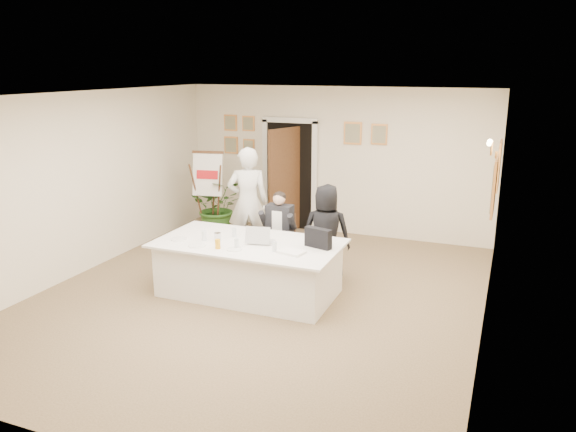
% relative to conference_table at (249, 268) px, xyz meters
% --- Properties ---
extents(floor, '(7.00, 7.00, 0.00)m').
position_rel_conference_table_xyz_m(floor, '(0.17, -0.06, -0.39)').
color(floor, brown).
rests_on(floor, ground).
extents(ceiling, '(6.00, 7.00, 0.02)m').
position_rel_conference_table_xyz_m(ceiling, '(0.17, -0.06, 2.41)').
color(ceiling, white).
rests_on(ceiling, wall_back).
extents(wall_back, '(6.00, 0.10, 2.80)m').
position_rel_conference_table_xyz_m(wall_back, '(0.17, 3.44, 1.01)').
color(wall_back, '#F3E6CD').
rests_on(wall_back, floor).
extents(wall_front, '(6.00, 0.10, 2.80)m').
position_rel_conference_table_xyz_m(wall_front, '(0.17, -3.56, 1.01)').
color(wall_front, '#F3E6CD').
rests_on(wall_front, floor).
extents(wall_left, '(0.10, 7.00, 2.80)m').
position_rel_conference_table_xyz_m(wall_left, '(-2.83, -0.06, 1.01)').
color(wall_left, '#F3E6CD').
rests_on(wall_left, floor).
extents(wall_right, '(0.10, 7.00, 2.80)m').
position_rel_conference_table_xyz_m(wall_right, '(3.17, -0.06, 1.01)').
color(wall_right, '#F3E6CD').
rests_on(wall_right, floor).
extents(doorway, '(1.14, 0.86, 2.20)m').
position_rel_conference_table_xyz_m(doorway, '(-0.71, 3.26, 0.65)').
color(doorway, black).
rests_on(doorway, floor).
extents(pictures_back_wall, '(3.40, 0.06, 0.80)m').
position_rel_conference_table_xyz_m(pictures_back_wall, '(-0.63, 3.41, 1.46)').
color(pictures_back_wall, '#D58E48').
rests_on(pictures_back_wall, wall_back).
extents(pictures_right_wall, '(0.06, 2.20, 0.80)m').
position_rel_conference_table_xyz_m(pictures_right_wall, '(3.14, 1.14, 1.36)').
color(pictures_right_wall, '#D58E48').
rests_on(pictures_right_wall, wall_right).
extents(wall_sconce, '(0.20, 0.30, 0.24)m').
position_rel_conference_table_xyz_m(wall_sconce, '(3.07, 1.14, 1.71)').
color(wall_sconce, '#C5853F').
rests_on(wall_sconce, wall_right).
extents(conference_table, '(2.59, 1.38, 0.78)m').
position_rel_conference_table_xyz_m(conference_table, '(0.00, 0.00, 0.00)').
color(conference_table, silver).
rests_on(conference_table, floor).
extents(seated_man, '(0.68, 0.70, 1.30)m').
position_rel_conference_table_xyz_m(seated_man, '(0.03, 1.03, 0.26)').
color(seated_man, black).
rests_on(seated_man, floor).
extents(flip_chart, '(0.58, 0.41, 1.61)m').
position_rel_conference_table_xyz_m(flip_chart, '(-1.90, 2.26, 0.36)').
color(flip_chart, '#3F2314').
rests_on(flip_chart, floor).
extents(standing_man, '(0.81, 0.71, 1.88)m').
position_rel_conference_table_xyz_m(standing_man, '(-0.73, 1.50, 0.55)').
color(standing_man, silver).
rests_on(standing_man, floor).
extents(standing_woman, '(0.80, 0.60, 1.48)m').
position_rel_conference_table_xyz_m(standing_woman, '(0.83, 0.95, 0.35)').
color(standing_woman, black).
rests_on(standing_woman, floor).
extents(potted_palm, '(1.26, 1.21, 1.09)m').
position_rel_conference_table_xyz_m(potted_palm, '(-1.83, 2.44, 0.15)').
color(potted_palm, '#28541C').
rests_on(potted_palm, floor).
extents(laptop, '(0.41, 0.42, 0.28)m').
position_rel_conference_table_xyz_m(laptop, '(0.18, 0.06, 0.52)').
color(laptop, '#B7BABC').
rests_on(laptop, conference_table).
extents(laptop_bag, '(0.40, 0.21, 0.27)m').
position_rel_conference_table_xyz_m(laptop_bag, '(0.99, 0.13, 0.52)').
color(laptop_bag, black).
rests_on(laptop_bag, conference_table).
extents(paper_stack, '(0.38, 0.30, 0.03)m').
position_rel_conference_table_xyz_m(paper_stack, '(0.74, -0.22, 0.40)').
color(paper_stack, white).
rests_on(paper_stack, conference_table).
extents(plate_left, '(0.27, 0.27, 0.01)m').
position_rel_conference_table_xyz_m(plate_left, '(-0.97, -0.26, 0.39)').
color(plate_left, white).
rests_on(plate_left, conference_table).
extents(plate_mid, '(0.25, 0.25, 0.01)m').
position_rel_conference_table_xyz_m(plate_mid, '(-0.58, -0.42, 0.39)').
color(plate_mid, white).
rests_on(plate_mid, conference_table).
extents(plate_near, '(0.26, 0.26, 0.01)m').
position_rel_conference_table_xyz_m(plate_near, '(-0.03, -0.38, 0.39)').
color(plate_near, white).
rests_on(plate_near, conference_table).
extents(glass_a, '(0.09, 0.09, 0.14)m').
position_rel_conference_table_xyz_m(glass_a, '(-0.62, -0.15, 0.45)').
color(glass_a, silver).
rests_on(glass_a, conference_table).
extents(glass_b, '(0.08, 0.08, 0.14)m').
position_rel_conference_table_xyz_m(glass_b, '(-0.02, -0.32, 0.45)').
color(glass_b, silver).
rests_on(glass_b, conference_table).
extents(glass_c, '(0.06, 0.06, 0.14)m').
position_rel_conference_table_xyz_m(glass_c, '(0.50, -0.24, 0.45)').
color(glass_c, silver).
rests_on(glass_c, conference_table).
extents(glass_d, '(0.07, 0.07, 0.14)m').
position_rel_conference_table_xyz_m(glass_d, '(-0.29, 0.15, 0.45)').
color(glass_d, silver).
rests_on(glass_d, conference_table).
extents(oj_glass, '(0.08, 0.08, 0.13)m').
position_rel_conference_table_xyz_m(oj_glass, '(-0.26, -0.42, 0.45)').
color(oj_glass, orange).
rests_on(oj_glass, conference_table).
extents(steel_jug, '(0.11, 0.11, 0.11)m').
position_rel_conference_table_xyz_m(steel_jug, '(-0.44, -0.09, 0.44)').
color(steel_jug, silver).
rests_on(steel_jug, conference_table).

